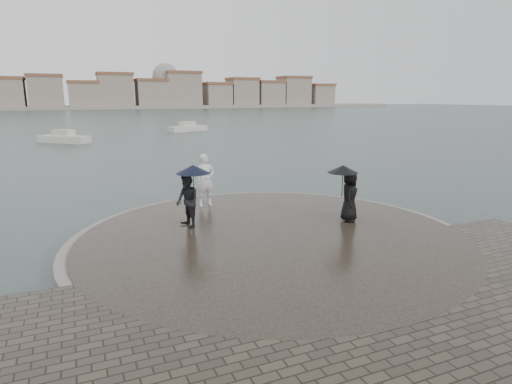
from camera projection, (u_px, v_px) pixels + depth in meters
name	position (u px, v px, depth m)	size (l,w,h in m)	color
ground	(335.00, 290.00, 10.32)	(400.00, 400.00, 0.00)	#2B3835
kerb_ring	(272.00, 240.00, 13.42)	(12.50, 12.50, 0.32)	gray
quay_tip	(272.00, 240.00, 13.41)	(11.90, 11.90, 0.36)	#2D261E
statue	(205.00, 180.00, 16.66)	(0.75, 0.49, 2.05)	silver
visitor_left	(189.00, 192.00, 13.94)	(1.25, 1.17, 2.04)	black
visitor_right	(348.00, 189.00, 14.59)	(1.28, 1.15, 1.95)	black
far_skyline	(64.00, 93.00, 150.57)	(260.00, 20.00, 37.00)	gray
boats	(135.00, 133.00, 50.08)	(20.49, 13.27, 1.50)	beige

